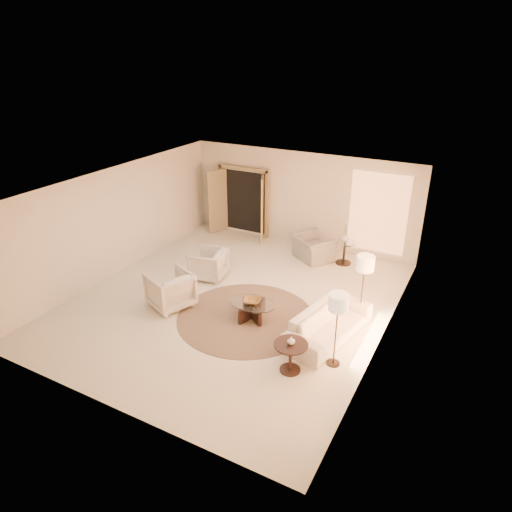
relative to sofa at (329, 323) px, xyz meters
The scene contains 18 objects.
room 2.75m from the sofa, behind, with size 7.04×8.04×2.83m.
windows_right 1.46m from the sofa, 24.97° to the left, with size 0.10×6.40×2.40m, color #FFA266, non-canonical shape.
window_back_corner 4.42m from the sofa, 92.73° to the left, with size 1.70×0.10×2.40m, color #FFA266, non-canonical shape.
curtains_right 1.88m from the sofa, 56.25° to the left, with size 0.06×5.20×2.60m, color #D6B68A, non-canonical shape.
french_doors 6.10m from the sofa, 136.64° to the left, with size 1.95×0.66×2.16m.
area_rug 1.91m from the sofa, behind, with size 3.09×3.09×0.01m, color #433024.
sofa is the anchor object (origin of this frame).
armchair_left 3.84m from the sofa, 163.66° to the left, with size 0.83×0.78×0.85m, color beige.
armchair_right 3.71m from the sofa, behind, with size 0.91×0.85×0.94m, color beige.
accent_chair 3.82m from the sofa, 116.77° to the left, with size 1.07×0.70×0.94m, color gray.
coffee_table 1.75m from the sofa, behind, with size 1.37×1.37×0.39m.
end_table 1.40m from the sofa, 100.60° to the right, with size 0.63×0.63×0.60m.
side_table 3.65m from the sofa, 103.23° to the left, with size 0.56×0.56×0.65m.
floor_lamp_near 1.42m from the sofa, 66.41° to the left, with size 0.38×0.38×1.58m.
floor_lamp_far 1.32m from the sofa, 63.88° to the right, with size 0.37×0.37×1.52m.
bowl 1.76m from the sofa, behind, with size 0.38×0.38×0.09m, color brown.
end_vase 1.44m from the sofa, 100.60° to the right, with size 0.15×0.15×0.15m, color silver.
side_vase 3.68m from the sofa, 103.23° to the left, with size 0.21×0.21×0.22m, color silver.
Camera 1 is at (4.91, -8.07, 5.55)m, focal length 32.00 mm.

